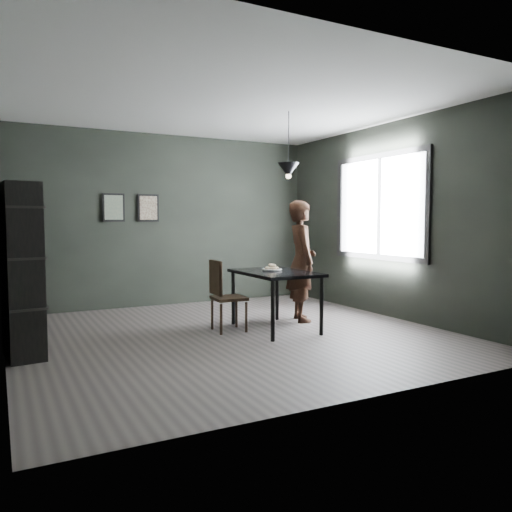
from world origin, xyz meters
name	(u,v)px	position (x,y,z in m)	size (l,w,h in m)	color
ground	(233,334)	(0.00, 0.00, 0.00)	(5.00, 5.00, 0.00)	#37322F
back_wall	(169,220)	(0.00, 2.50, 1.40)	(5.00, 0.10, 2.80)	black
ceiling	(232,102)	(0.00, 0.00, 2.80)	(5.00, 5.00, 0.02)	silver
window_assembly	(379,207)	(2.47, 0.20, 1.60)	(0.04, 1.96, 1.56)	white
cafe_table	(275,277)	(0.60, 0.00, 0.67)	(0.80, 1.20, 0.75)	black
white_plate	(272,270)	(0.61, 0.10, 0.76)	(0.23, 0.23, 0.01)	silver
donut_pile	(272,267)	(0.61, 0.10, 0.79)	(0.18, 0.18, 0.08)	#F9EEC1
woman	(301,261)	(1.21, 0.33, 0.84)	(0.61, 0.40, 1.67)	black
wood_chair	(223,291)	(-0.04, 0.20, 0.51)	(0.41, 0.41, 0.90)	black
shelf_unit	(22,271)	(-2.32, 0.03, 0.88)	(0.33, 0.59, 1.77)	black
pendant_lamp	(288,170)	(0.85, 0.10, 2.05)	(0.28, 0.28, 0.86)	black
framed_print_left	(114,208)	(-0.90, 2.47, 1.60)	(0.34, 0.04, 0.44)	black
framed_print_right	(148,208)	(-0.35, 2.47, 1.60)	(0.34, 0.04, 0.44)	black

